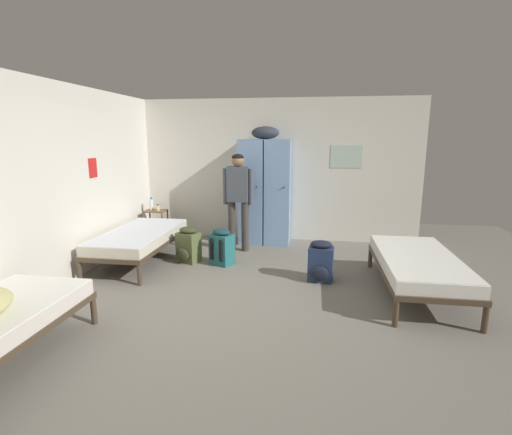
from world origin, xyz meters
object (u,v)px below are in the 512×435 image
at_px(person_traveler, 238,193).
at_px(bed_left_rear, 139,238).
at_px(water_bottle, 151,204).
at_px(backpack_navy, 321,262).
at_px(locker_bank, 265,190).
at_px(backpack_olive, 188,246).
at_px(backpack_teal, 222,247).
at_px(shelf_unit, 156,222).
at_px(lotion_bottle, 158,208).
at_px(bed_right, 418,264).

bearing_deg(person_traveler, bed_left_rear, -149.21).
bearing_deg(bed_left_rear, water_bottle, 105.04).
bearing_deg(backpack_navy, water_bottle, 152.11).
xyz_separation_m(locker_bank, backpack_olive, (-1.02, -1.30, -0.71)).
height_order(locker_bank, backpack_teal, locker_bank).
height_order(locker_bank, shelf_unit, locker_bank).
distance_m(shelf_unit, backpack_teal, 1.90).
distance_m(bed_left_rear, person_traveler, 1.71).
bearing_deg(bed_left_rear, shelf_unit, 101.69).
height_order(shelf_unit, person_traveler, person_traveler).
distance_m(backpack_navy, backpack_teal, 1.53).
xyz_separation_m(backpack_teal, backpack_olive, (-0.54, 0.02, 0.00)).
distance_m(lotion_bottle, backpack_navy, 3.33).
distance_m(bed_left_rear, backpack_teal, 1.28).
xyz_separation_m(shelf_unit, bed_left_rear, (0.25, -1.21, 0.04)).
height_order(water_bottle, lotion_bottle, water_bottle).
bearing_deg(shelf_unit, bed_left_rear, -78.31).
bearing_deg(water_bottle, locker_bank, 4.57).
relative_size(shelf_unit, backpack_navy, 1.04).
distance_m(locker_bank, lotion_bottle, 1.98).
bearing_deg(shelf_unit, backpack_navy, -28.23).
height_order(bed_left_rear, bed_right, same).
xyz_separation_m(bed_right, backpack_navy, (-1.15, 0.25, -0.12)).
xyz_separation_m(bed_left_rear, backpack_teal, (1.28, 0.08, -0.12)).
relative_size(bed_right, lotion_bottle, 15.02).
distance_m(locker_bank, water_bottle, 2.11).
bearing_deg(lotion_bottle, bed_left_rear, -81.24).
distance_m(water_bottle, backpack_navy, 3.49).
relative_size(locker_bank, lotion_bottle, 16.36).
xyz_separation_m(shelf_unit, bed_right, (4.14, -1.85, 0.04)).
relative_size(person_traveler, backpack_navy, 2.95).
distance_m(shelf_unit, lotion_bottle, 0.29).
relative_size(bed_right, backpack_olive, 3.45).
height_order(person_traveler, backpack_teal, person_traveler).
distance_m(lotion_bottle, backpack_teal, 1.85).
height_order(backpack_navy, backpack_teal, same).
bearing_deg(lotion_bottle, bed_right, -24.04).
bearing_deg(backpack_teal, bed_right, -15.56).
xyz_separation_m(bed_left_rear, backpack_navy, (2.73, -0.39, -0.12)).
bearing_deg(shelf_unit, lotion_bottle, -29.74).
xyz_separation_m(locker_bank, water_bottle, (-2.08, -0.17, -0.29)).
height_order(bed_right, backpack_teal, backpack_teal).
xyz_separation_m(water_bottle, backpack_olive, (1.07, -1.13, -0.42)).
height_order(lotion_bottle, backpack_navy, lotion_bottle).
xyz_separation_m(person_traveler, backpack_teal, (-0.10, -0.74, -0.72)).
bearing_deg(water_bottle, lotion_bottle, -21.80).
xyz_separation_m(bed_left_rear, bed_right, (3.89, -0.65, 0.00)).
bearing_deg(lotion_bottle, backpack_teal, -36.75).
bearing_deg(lotion_bottle, backpack_olive, -49.48).
bearing_deg(shelf_unit, backpack_olive, -48.43).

